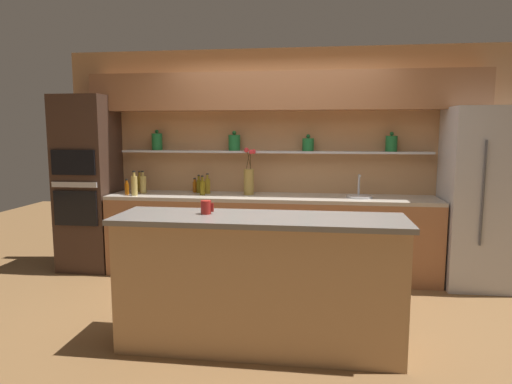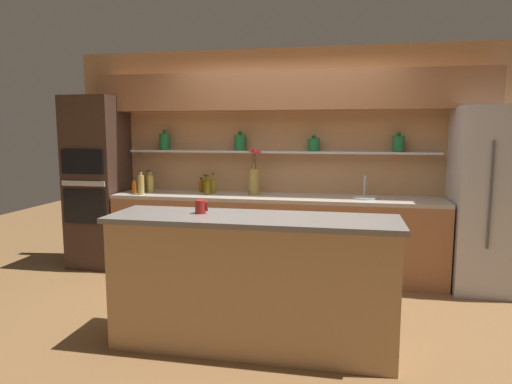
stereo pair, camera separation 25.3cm
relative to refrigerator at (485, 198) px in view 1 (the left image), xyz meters
name	(u,v)px [view 1 (the left image)]	position (x,y,z in m)	size (l,w,h in m)	color
ground_plane	(267,318)	(-2.18, -1.20, -0.95)	(12.00, 12.00, 0.00)	brown
back_wall_unit	(282,140)	(-2.19, 0.33, 0.60)	(5.20, 0.44, 2.60)	tan
back_counter_unit	(270,235)	(-2.29, 0.04, -0.49)	(3.71, 0.62, 0.92)	#99603D
island_counter	(259,282)	(-2.18, -1.74, -0.44)	(2.18, 0.61, 1.02)	tan
refrigerator	(485,198)	(0.00, 0.00, 0.00)	(0.83, 0.73, 1.90)	#B7B7BC
oven_tower	(88,183)	(-4.48, 0.04, 0.08)	(0.61, 0.64, 2.06)	#3D281E
flower_vase	(249,179)	(-2.54, 0.11, 0.16)	(0.14, 0.13, 0.54)	olive
sink_fixture	(359,195)	(-1.30, 0.05, 0.00)	(0.29, 0.29, 0.25)	#B7B7BC
bottle_oil_0	(207,186)	(-3.04, 0.13, 0.07)	(0.06, 0.06, 0.24)	olive
bottle_oil_1	(202,187)	(-3.06, -0.02, 0.06)	(0.06, 0.06, 0.23)	brown
bottle_spirit_2	(143,184)	(-3.80, 0.06, 0.08)	(0.08, 0.08, 0.26)	tan
bottle_oil_3	(199,186)	(-3.16, 0.18, 0.06)	(0.05, 0.05, 0.21)	brown
bottle_spirit_4	(134,185)	(-3.83, -0.13, 0.09)	(0.07, 0.07, 0.28)	tan
bottle_sauce_5	(195,186)	(-3.22, 0.21, 0.04)	(0.05, 0.05, 0.17)	#9E4C0A
bottle_oil_6	(140,183)	(-3.89, 0.18, 0.07)	(0.06, 0.06, 0.25)	olive
bottle_sauce_7	(127,188)	(-3.94, -0.08, 0.05)	(0.05, 0.05, 0.18)	#9E4C0A
coffee_mug	(206,207)	(-2.60, -1.70, 0.12)	(0.10, 0.08, 0.10)	maroon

